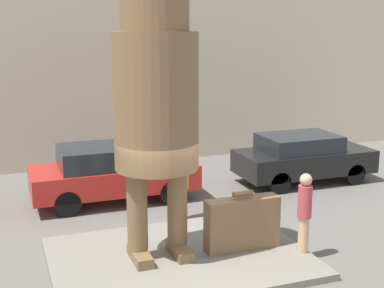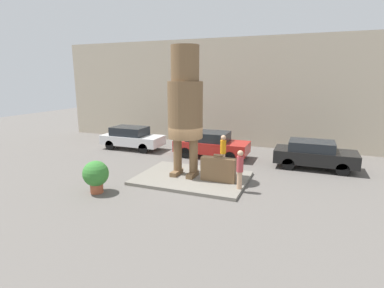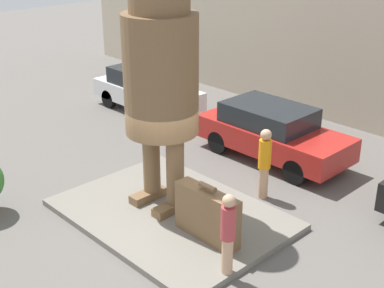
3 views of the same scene
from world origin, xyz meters
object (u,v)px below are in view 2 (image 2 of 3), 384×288
Objects in this scene: tourist at (240,168)px; parked_car_red at (211,144)px; parked_car_white at (132,137)px; parked_car_black at (314,154)px; planter_pot at (96,175)px; worker_hivis at (223,150)px; giant_suitcase at (218,169)px; statue_figure at (185,102)px.

parked_car_red is (-2.89, 4.99, -0.23)m from tourist.
parked_car_white reaches higher than parked_car_black.
parked_car_black is at bearing 58.49° from tourist.
planter_pot is at bearing -110.11° from parked_car_red.
worker_hivis reaches higher than parked_car_black.
tourist is 5.59m from parked_car_black.
parked_car_black is at bearing -2.19° from parked_car_red.
giant_suitcase is 0.36× the size of parked_car_red.
statue_figure is 3.81× the size of giant_suitcase.
worker_hivis is (1.26, 2.12, -2.67)m from statue_figure.
parked_car_white is at bearing 163.72° from worker_hivis.
parked_car_white is 1.00× the size of parked_car_black.
worker_hivis reaches higher than giant_suitcase.
statue_figure is 7.57m from parked_car_white.
parked_car_black is (5.81, -0.22, -0.04)m from parked_car_red.
statue_figure is at bearing 170.21° from giant_suitcase.
tourist reaches higher than worker_hivis.
parked_car_red is at bearing -0.35° from parked_car_white.
tourist is 0.40× the size of parked_car_black.
statue_figure is 3.60× the size of tourist.
statue_figure is 4.99m from parked_car_red.
planter_pot is (-2.73, -3.16, -2.87)m from statue_figure.
statue_figure reaches higher than worker_hivis.
parked_car_red is 2.44× the size of worker_hivis.
planter_pot is (-5.56, -2.28, -0.27)m from tourist.
parked_car_black is 2.29× the size of worker_hivis.
parked_car_white is 2.29× the size of worker_hivis.
giant_suitcase is at bearing -79.23° from worker_hivis.
giant_suitcase is 0.38× the size of parked_car_black.
tourist is (1.11, -0.58, 0.36)m from giant_suitcase.
parked_car_white is 11.41m from parked_car_black.
parked_car_white is (-8.49, 5.02, -0.26)m from tourist.
tourist is 9.87m from parked_car_white.
tourist reaches higher than planter_pot.
tourist is 3.38m from worker_hivis.
giant_suitcase is at bearing 32.75° from planter_pot.
parked_car_black is 11.03m from planter_pot.
parked_car_white is at bearing 148.96° from giant_suitcase.
statue_figure reaches higher than planter_pot.
giant_suitcase is 0.38× the size of parked_car_white.
giant_suitcase is at bearing -31.04° from parked_car_white.
parked_car_black is 4.83m from worker_hivis.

